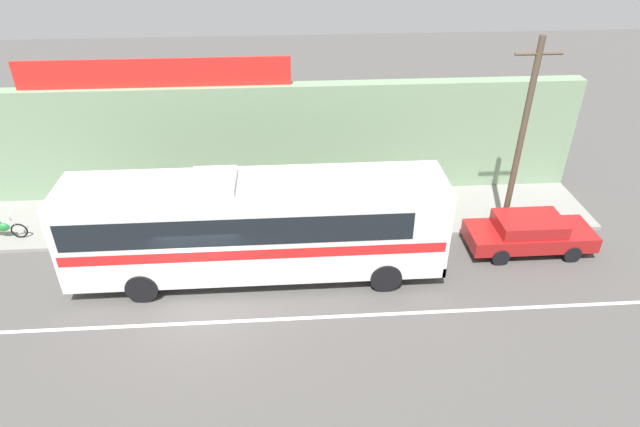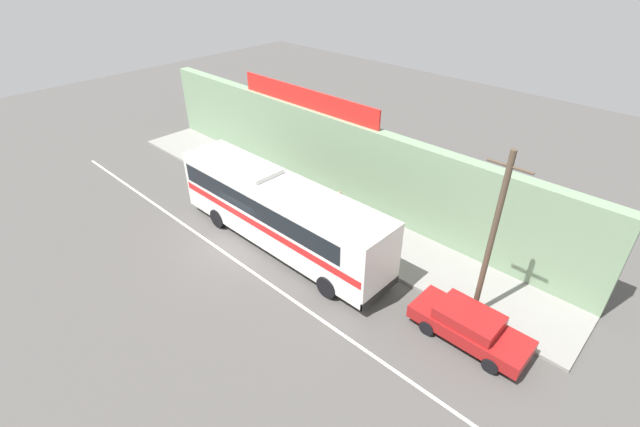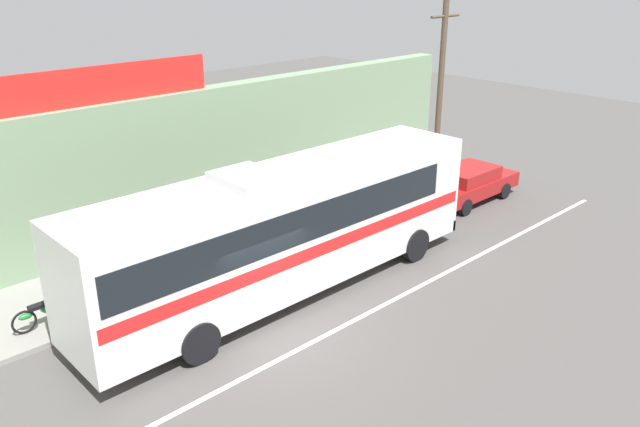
% 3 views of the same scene
% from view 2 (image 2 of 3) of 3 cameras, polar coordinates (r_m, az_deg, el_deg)
% --- Properties ---
extents(ground_plane, '(70.00, 70.00, 0.00)m').
position_cam_2_polar(ground_plane, '(23.13, -10.76, -3.85)').
color(ground_plane, '#4F4C49').
extents(sidewalk_slab, '(30.00, 3.60, 0.14)m').
position_cam_2_polar(sidewalk_slab, '(25.85, -1.63, 1.17)').
color(sidewalk_slab, gray).
rests_on(sidewalk_slab, ground_plane).
extents(storefront_facade, '(30.00, 0.70, 4.80)m').
position_cam_2_polar(storefront_facade, '(26.13, 1.64, 7.33)').
color(storefront_facade, gray).
rests_on(storefront_facade, ground_plane).
extents(storefront_billboard, '(10.47, 0.12, 1.10)m').
position_cam_2_polar(storefront_billboard, '(26.39, -1.76, 14.47)').
color(storefront_billboard, red).
rests_on(storefront_billboard, storefront_facade).
extents(road_center_stripe, '(30.00, 0.14, 0.01)m').
position_cam_2_polar(road_center_stripe, '(22.78, -12.35, -4.69)').
color(road_center_stripe, silver).
rests_on(road_center_stripe, ground_plane).
extents(intercity_bus, '(12.36, 2.63, 3.78)m').
position_cam_2_polar(intercity_bus, '(21.66, -5.30, 0.50)').
color(intercity_bus, silver).
rests_on(intercity_bus, ground_plane).
extents(parked_car, '(4.51, 1.83, 1.37)m').
position_cam_2_polar(parked_car, '(18.44, 18.46, -13.38)').
color(parked_car, maroon).
rests_on(parked_car, ground_plane).
extents(utility_pole, '(1.60, 0.22, 7.31)m').
position_cam_2_polar(utility_pole, '(17.55, 21.05, -2.97)').
color(utility_pole, brown).
rests_on(utility_pole, sidewalk_slab).
extents(motorcycle_purple, '(1.90, 0.56, 0.94)m').
position_cam_2_polar(motorcycle_purple, '(27.64, -8.92, 4.16)').
color(motorcycle_purple, black).
rests_on(motorcycle_purple, sidewalk_slab).
extents(motorcycle_red, '(1.90, 0.56, 0.94)m').
position_cam_2_polar(motorcycle_red, '(30.61, -13.68, 6.51)').
color(motorcycle_red, black).
rests_on(motorcycle_red, sidewalk_slab).
extents(pedestrian_near_shop, '(0.30, 0.48, 1.70)m').
position_cam_2_polar(pedestrian_near_shop, '(23.07, 4.79, -0.04)').
color(pedestrian_near_shop, brown).
rests_on(pedestrian_near_shop, sidewalk_slab).
extents(pedestrian_far_left, '(0.30, 0.48, 1.64)m').
position_cam_2_polar(pedestrian_far_left, '(25.29, -1.90, 3.09)').
color(pedestrian_far_left, black).
rests_on(pedestrian_far_left, sidewalk_slab).
extents(pedestrian_by_curb, '(0.30, 0.48, 1.63)m').
position_cam_2_polar(pedestrian_by_curb, '(24.09, 2.46, 1.43)').
color(pedestrian_by_curb, black).
rests_on(pedestrian_by_curb, sidewalk_slab).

